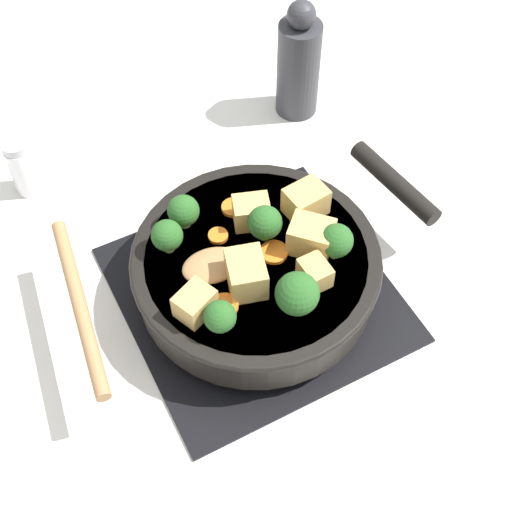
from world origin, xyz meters
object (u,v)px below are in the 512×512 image
at_px(skillet_pan, 258,267).
at_px(pepper_mill, 299,64).
at_px(salt_shaker, 23,167).
at_px(wooden_spoon, 139,287).

bearing_deg(skillet_pan, pepper_mill, -127.51).
bearing_deg(salt_shaker, wooden_spoon, 101.83).
height_order(skillet_pan, wooden_spoon, wooden_spoon).
relative_size(wooden_spoon, salt_shaker, 2.64).
bearing_deg(pepper_mill, skillet_pan, 52.49).
xyz_separation_m(pepper_mill, salt_shaker, (0.40, -0.03, -0.04)).
height_order(pepper_mill, salt_shaker, pepper_mill).
xyz_separation_m(wooden_spoon, pepper_mill, (-0.34, -0.25, -0.01)).
bearing_deg(skillet_pan, salt_shaker, -56.49).
relative_size(skillet_pan, salt_shaker, 4.31).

